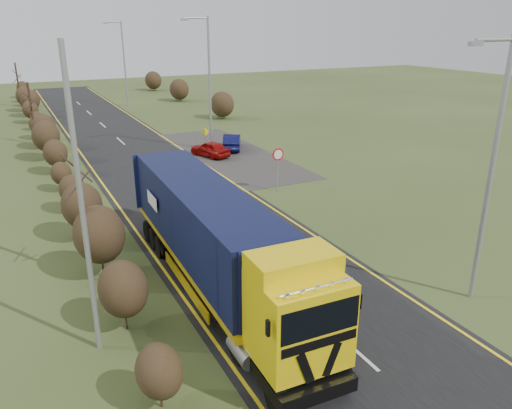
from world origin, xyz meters
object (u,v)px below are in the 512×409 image
(car_red_hatchback, at_px, (210,149))
(streetlight_near, at_px, (490,165))
(speed_sign, at_px, (278,161))
(car_blue_sedan, at_px, (232,142))
(lorry, at_px, (215,238))

(car_red_hatchback, bearing_deg, streetlight_near, 72.66)
(streetlight_near, distance_m, speed_sign, 14.29)
(car_blue_sedan, relative_size, streetlight_near, 0.41)
(lorry, bearing_deg, car_red_hatchback, 70.58)
(lorry, height_order, car_blue_sedan, lorry)
(car_red_hatchback, relative_size, car_blue_sedan, 0.91)
(lorry, relative_size, car_red_hatchback, 4.15)
(lorry, xyz_separation_m, streetlight_near, (8.13, -4.53, 2.83))
(car_blue_sedan, bearing_deg, car_red_hatchback, 55.83)
(lorry, distance_m, streetlight_near, 9.73)
(car_red_hatchback, xyz_separation_m, speed_sign, (0.49, -9.53, 1.30))
(car_red_hatchback, distance_m, car_blue_sedan, 2.77)
(streetlight_near, bearing_deg, lorry, 150.84)
(car_red_hatchback, relative_size, streetlight_near, 0.37)
(streetlight_near, bearing_deg, car_blue_sedan, 86.22)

